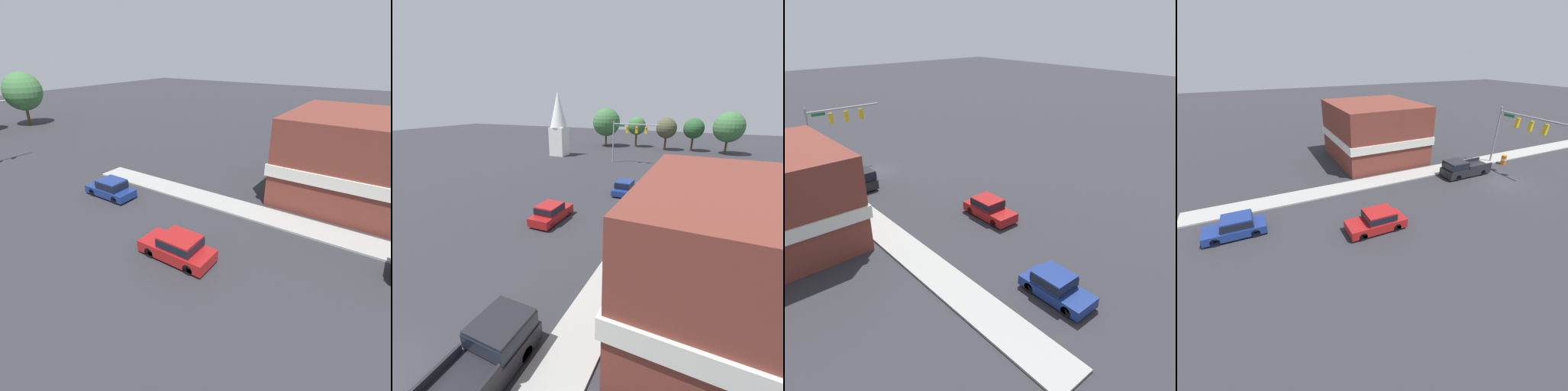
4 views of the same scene
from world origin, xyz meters
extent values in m
plane|color=#2D2D33|center=(0.00, 0.00, 0.00)|extent=(200.00, 200.00, 0.00)
cube|color=#9E9E99|center=(5.70, 0.00, 0.07)|extent=(2.40, 60.00, 0.14)
cylinder|color=gray|center=(5.15, -3.72, 3.38)|extent=(0.22, 0.22, 6.77)
cylinder|color=gray|center=(1.27, -3.72, 6.27)|extent=(7.75, 0.18, 0.18)
cube|color=gold|center=(2.71, -3.72, 5.40)|extent=(0.36, 0.36, 1.05)
sphere|color=yellow|center=(2.71, -3.92, 5.72)|extent=(0.22, 0.22, 0.22)
cube|color=gold|center=(1.07, -3.72, 5.40)|extent=(0.36, 0.36, 1.05)
sphere|color=yellow|center=(1.07, -3.92, 5.72)|extent=(0.22, 0.22, 0.22)
cube|color=gold|center=(-0.56, -3.72, 5.40)|extent=(0.36, 0.36, 1.05)
sphere|color=yellow|center=(-0.56, -3.92, 5.72)|extent=(0.22, 0.22, 0.22)
cube|color=#196B38|center=(3.95, -3.72, 5.98)|extent=(1.40, 0.04, 0.30)
cylinder|color=black|center=(-2.86, 17.14, 0.33)|extent=(0.22, 0.66, 0.66)
cylinder|color=black|center=(-1.17, 17.14, 0.33)|extent=(0.22, 0.66, 0.66)
cylinder|color=black|center=(-2.86, 14.30, 0.33)|extent=(0.22, 0.66, 0.66)
cylinder|color=black|center=(-1.17, 14.30, 0.33)|extent=(0.22, 0.66, 0.66)
cube|color=maroon|center=(-2.02, 15.72, 0.54)|extent=(1.92, 4.58, 0.71)
cube|color=maroon|center=(-2.02, 15.44, 1.25)|extent=(1.76, 2.20, 0.71)
cube|color=black|center=(-2.02, 15.44, 1.25)|extent=(1.78, 2.29, 0.49)
cylinder|color=black|center=(0.87, 26.95, 0.33)|extent=(0.22, 0.66, 0.66)
cylinder|color=black|center=(2.53, 26.95, 0.33)|extent=(0.22, 0.66, 0.66)
cylinder|color=black|center=(0.87, 24.25, 0.33)|extent=(0.22, 0.66, 0.66)
cylinder|color=black|center=(2.53, 24.25, 0.33)|extent=(0.22, 0.66, 0.66)
cube|color=navy|center=(1.70, 25.60, 0.49)|extent=(1.88, 4.35, 0.62)
cube|color=navy|center=(1.70, 25.34, 1.17)|extent=(1.73, 2.09, 0.74)
cube|color=black|center=(1.70, 25.34, 1.17)|extent=(1.75, 2.17, 0.52)
cylinder|color=black|center=(2.39, 3.80, 0.33)|extent=(0.22, 0.66, 0.66)
cylinder|color=black|center=(4.19, 3.80, 0.33)|extent=(0.22, 0.66, 0.66)
cylinder|color=black|center=(2.39, 0.32, 0.33)|extent=(0.22, 0.66, 0.66)
cylinder|color=black|center=(4.19, 0.32, 0.33)|extent=(0.22, 0.66, 0.66)
cube|color=black|center=(3.29, 2.06, 0.61)|extent=(2.02, 5.61, 0.85)
cube|color=black|center=(3.29, 3.60, 1.45)|extent=(1.92, 2.13, 0.85)
cube|color=black|center=(3.29, 3.60, 1.45)|extent=(1.94, 2.22, 0.59)
cube|color=black|center=(2.34, 0.84, 1.21)|extent=(0.12, 3.18, 0.35)
cube|color=black|center=(4.24, 0.84, 1.21)|extent=(0.12, 3.18, 0.35)
cylinder|color=orange|center=(3.90, -4.58, 0.57)|extent=(0.63, 0.63, 1.13)
cylinder|color=white|center=(3.90, -4.58, 0.62)|extent=(0.65, 0.65, 0.20)
camera|label=1|loc=(-13.80, 6.44, 11.32)|focal=28.00mm
camera|label=2|loc=(9.72, -2.24, 9.84)|focal=24.00mm
camera|label=3|loc=(16.53, 36.08, 14.63)|focal=35.00mm
camera|label=4|loc=(-17.10, 22.89, 12.04)|focal=24.00mm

